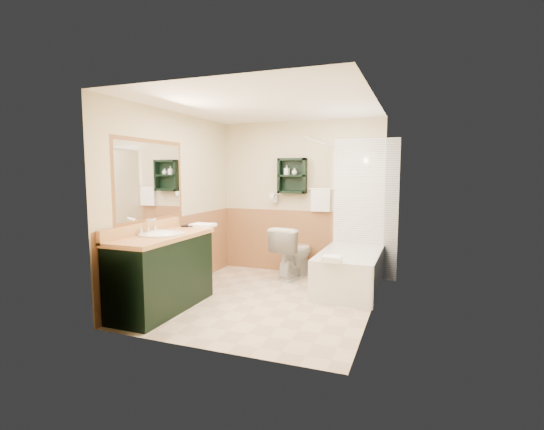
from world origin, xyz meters
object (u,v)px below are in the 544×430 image
Objects in this scene: wall_shelf at (292,176)px; hair_dryer at (275,198)px; soap_bottle_b at (294,172)px; bathtub at (350,270)px; vanity_book at (184,217)px; vanity at (163,272)px; toilet at (293,252)px; soap_bottle_a at (287,173)px.

wall_shelf is 2.29× the size of hair_dryer.
soap_bottle_b is at bearing -7.39° from wall_shelf.
bathtub is 6.45× the size of vanity_book.
bathtub is at bearing -24.21° from hair_dryer.
vanity is at bearing -112.68° from wall_shelf.
soap_bottle_a reaches higher than toilet.
wall_shelf is 2.57m from vanity.
hair_dryer is 2.29× the size of soap_bottle_b.
hair_dryer is 1.73m from bathtub.
hair_dryer is at bearing 174.94° from soap_bottle_b.
soap_bottle_a is 1.43× the size of soap_bottle_b.
wall_shelf is 0.39× the size of vanity.
vanity_book reaches higher than bathtub.
hair_dryer is 0.53m from soap_bottle_b.
toilet is 1.24m from soap_bottle_b.
vanity_book is at bearing 102.82° from vanity.
bathtub is at bearing 14.46° from vanity_book.
soap_bottle_a is (0.21, -0.03, 0.40)m from hair_dryer.
hair_dryer is 1.61× the size of soap_bottle_a.
vanity_book is 1.82m from soap_bottle_a.
wall_shelf reaches higher than vanity_book.
soap_bottle_b is (0.34, -0.03, 0.41)m from hair_dryer.
wall_shelf reaches higher than hair_dryer.
vanity_book is (-0.17, 0.73, 0.56)m from vanity.
vanity is 1.76× the size of toilet.
toilet is 3.41× the size of vanity_book.
vanity is 0.93m from vanity_book.
vanity is 9.36× the size of soap_bottle_a.
toilet is at bearing -75.07° from soap_bottle_b.
vanity_book is at bearing -127.89° from soap_bottle_b.
soap_bottle_b is at bearing -62.48° from toilet.
vanity is 2.56m from soap_bottle_a.
toilet is at bearing -52.11° from soap_bottle_a.
soap_bottle_a is at bearing -7.98° from hair_dryer.
vanity is 2.14m from toilet.
vanity is (-0.89, -2.14, -1.11)m from wall_shelf.
soap_bottle_a is (0.81, 2.14, 1.16)m from vanity.
hair_dryer is at bearing 172.02° from soap_bottle_a.
hair_dryer reaches higher than bathtub.
soap_bottle_b reaches higher than vanity_book.
toilet is 1.76m from vanity_book.
soap_bottle_a is (-1.11, 0.57, 1.34)m from bathtub.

